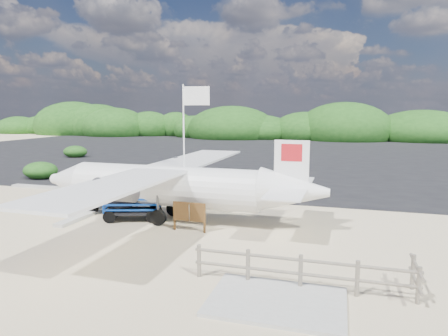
% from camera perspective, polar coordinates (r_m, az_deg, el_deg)
% --- Properties ---
extents(ground, '(160.00, 160.00, 0.00)m').
position_cam_1_polar(ground, '(17.89, -7.15, -7.89)').
color(ground, beige).
extents(asphalt_apron, '(90.00, 50.00, 0.04)m').
position_cam_1_polar(asphalt_apron, '(46.51, 7.78, 2.09)').
color(asphalt_apron, '#B2B2B2').
rests_on(asphalt_apron, ground).
extents(lagoon, '(9.00, 7.00, 0.40)m').
position_cam_1_polar(lagoon, '(23.99, -25.81, -4.49)').
color(lagoon, '#B2B2B2').
rests_on(lagoon, ground).
extents(walkway_pad, '(3.50, 2.50, 0.10)m').
position_cam_1_polar(walkway_pad, '(11.02, 7.52, -18.59)').
color(walkway_pad, '#B2B2B2').
rests_on(walkway_pad, ground).
extents(vegetation_band, '(124.00, 8.00, 4.40)m').
position_cam_1_polar(vegetation_band, '(71.24, 10.85, 4.16)').
color(vegetation_band, '#B2B2B2').
rests_on(vegetation_band, ground).
extents(fence, '(6.40, 2.00, 1.10)m').
position_cam_1_polar(fence, '(11.86, 10.81, -16.63)').
color(fence, '#B2B2B2').
rests_on(fence, ground).
extents(baggage_cart, '(2.98, 2.26, 1.32)m').
position_cam_1_polar(baggage_cart, '(18.86, -12.80, -7.19)').
color(baggage_cart, '#0B3FB1').
rests_on(baggage_cart, ground).
extents(flagpole, '(1.23, 0.54, 6.09)m').
position_cam_1_polar(flagpole, '(18.65, -5.59, -7.19)').
color(flagpole, white).
rests_on(flagpole, ground).
extents(signboard, '(1.52, 0.19, 1.25)m').
position_cam_1_polar(signboard, '(16.76, -4.95, -8.98)').
color(signboard, '#573819').
rests_on(signboard, ground).
extents(crew_a, '(0.65, 0.48, 1.62)m').
position_cam_1_polar(crew_a, '(19.20, -10.03, -4.33)').
color(crew_a, '#151E52').
rests_on(crew_a, ground).
extents(crew_b, '(0.91, 0.82, 1.51)m').
position_cam_1_polar(crew_b, '(20.94, 1.69, -3.31)').
color(crew_b, '#151E52').
rests_on(crew_b, ground).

